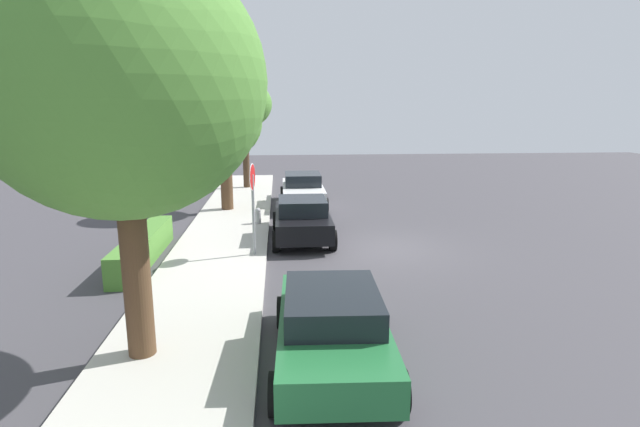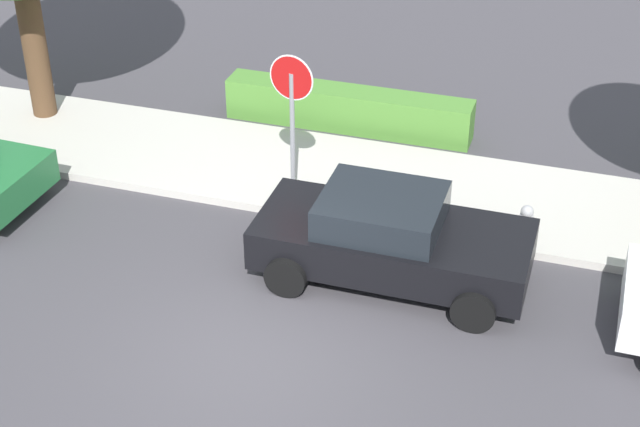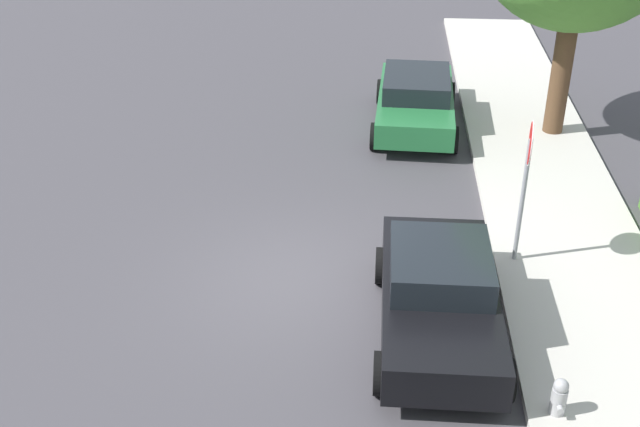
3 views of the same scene
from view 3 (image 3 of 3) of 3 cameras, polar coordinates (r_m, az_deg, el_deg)
The scene contains 6 objects.
ground_plane at distance 14.04m, azimuth -1.60°, elevation -4.74°, with size 60.00×60.00×0.00m, color #423F44.
sidewalk_curb at distance 14.41m, azimuth 18.24°, elevation -5.11°, with size 32.00×2.85×0.14m, color beige.
stop_sign at distance 13.91m, azimuth 14.48°, elevation 3.03°, with size 0.76×0.12×2.78m.
parked_car_black at distance 12.57m, azimuth 8.46°, elevation -5.73°, with size 4.10×1.98×1.41m.
parked_car_green at distance 19.81m, azimuth 6.82°, elevation 8.05°, with size 4.30×2.14×1.34m.
fire_hydrant at distance 11.60m, azimuth 16.60°, elevation -12.61°, with size 0.30×0.22×0.72m.
Camera 3 is at (11.51, 1.26, 7.93)m, focal length 45.00 mm.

